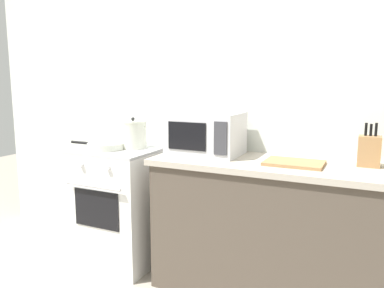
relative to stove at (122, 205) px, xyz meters
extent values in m
cube|color=silver|center=(0.65, 0.37, 0.79)|extent=(4.40, 0.10, 2.50)
cube|color=#4C4238|center=(1.25, 0.02, -0.02)|extent=(1.64, 0.56, 0.88)
cube|color=#ADA393|center=(1.25, 0.02, 0.44)|extent=(1.70, 0.60, 0.04)
cube|color=white|center=(0.00, 0.00, -0.01)|extent=(0.60, 0.60, 0.90)
cube|color=#B7B7BC|center=(0.00, 0.00, 0.45)|extent=(0.60, 0.60, 0.02)
cube|color=black|center=(0.00, -0.30, 0.06)|extent=(0.39, 0.01, 0.28)
cylinder|color=silver|center=(0.00, -0.33, 0.24)|extent=(0.48, 0.02, 0.02)
cylinder|color=silver|center=(-0.12, -0.31, 0.38)|extent=(0.04, 0.02, 0.04)
cylinder|color=silver|center=(0.12, -0.31, 0.38)|extent=(0.04, 0.02, 0.04)
cylinder|color=beige|center=(0.08, 0.07, 0.56)|extent=(0.21, 0.21, 0.20)
cylinder|color=beige|center=(0.08, 0.07, 0.67)|extent=(0.22, 0.22, 0.01)
sphere|color=black|center=(0.08, 0.07, 0.69)|extent=(0.03, 0.03, 0.03)
cylinder|color=beige|center=(-0.04, 0.07, 0.63)|extent=(0.05, 0.01, 0.01)
cylinder|color=beige|center=(0.21, 0.07, 0.63)|extent=(0.05, 0.01, 0.01)
cylinder|color=beige|center=(-0.08, -0.08, 0.48)|extent=(0.28, 0.28, 0.05)
cylinder|color=black|center=(-0.31, -0.08, 0.49)|extent=(0.20, 0.02, 0.02)
cube|color=silver|center=(0.69, 0.08, 0.61)|extent=(0.50, 0.36, 0.30)
cube|color=black|center=(0.63, -0.10, 0.61)|extent=(0.28, 0.01, 0.19)
cube|color=#38383D|center=(0.88, -0.10, 0.61)|extent=(0.09, 0.01, 0.22)
cube|color=#997047|center=(1.34, 0.00, 0.47)|extent=(0.36, 0.26, 0.02)
cube|color=#997047|center=(1.76, 0.14, 0.55)|extent=(0.13, 0.10, 0.19)
cylinder|color=black|center=(1.73, 0.14, 0.69)|extent=(0.02, 0.02, 0.08)
cylinder|color=black|center=(1.76, 0.14, 0.69)|extent=(0.02, 0.02, 0.07)
cylinder|color=black|center=(1.79, 0.14, 0.69)|extent=(0.02, 0.02, 0.08)
camera|label=1|loc=(1.79, -2.43, 0.98)|focal=36.19mm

